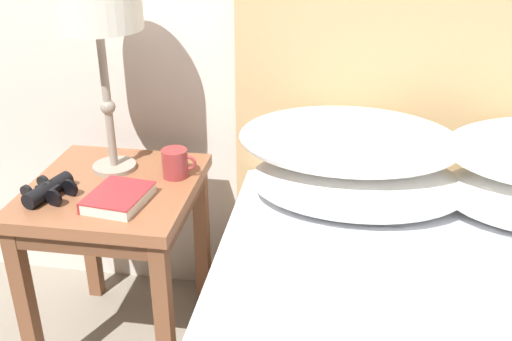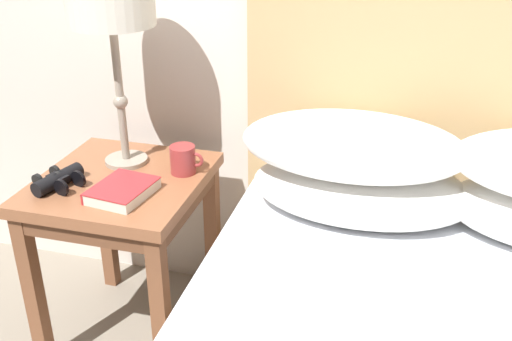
# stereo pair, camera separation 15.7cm
# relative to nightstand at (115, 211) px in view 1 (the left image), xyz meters

# --- Properties ---
(nightstand) EXTENTS (0.47, 0.50, 0.57)m
(nightstand) POSITION_rel_nightstand_xyz_m (0.00, 0.00, 0.00)
(nightstand) COLOR brown
(nightstand) RESTS_ON ground_plane
(table_lamp) EXTENTS (0.25, 0.25, 0.58)m
(table_lamp) POSITION_rel_nightstand_xyz_m (-0.03, 0.10, 0.57)
(table_lamp) COLOR gray
(table_lamp) RESTS_ON nightstand
(book_on_nightstand) EXTENTS (0.17, 0.19, 0.03)m
(book_on_nightstand) POSITION_rel_nightstand_xyz_m (0.06, -0.10, 0.10)
(book_on_nightstand) COLOR silver
(book_on_nightstand) RESTS_ON nightstand
(binoculars_pair) EXTENTS (0.15, 0.16, 0.05)m
(binoculars_pair) POSITION_rel_nightstand_xyz_m (-0.14, -0.10, 0.11)
(binoculars_pair) COLOR black
(binoculars_pair) RESTS_ON nightstand
(coffee_mug) EXTENTS (0.10, 0.08, 0.08)m
(coffee_mug) POSITION_rel_nightstand_xyz_m (0.17, 0.08, 0.13)
(coffee_mug) COLOR #993333
(coffee_mug) RESTS_ON nightstand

